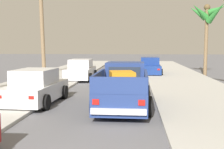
% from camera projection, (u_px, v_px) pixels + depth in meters
% --- Properties ---
extents(sidewalk_left, '(4.79, 60.00, 0.12)m').
position_uv_depth(sidewalk_left, '(25.00, 89.00, 17.18)').
color(sidewalk_left, '#B2AFA8').
rests_on(sidewalk_left, ground).
extents(sidewalk_right, '(4.79, 60.00, 0.12)m').
position_uv_depth(sidewalk_right, '(195.00, 91.00, 16.42)').
color(sidewalk_right, '#B2AFA8').
rests_on(sidewalk_right, ground).
extents(curb_left, '(0.16, 60.00, 0.10)m').
position_uv_depth(curb_left, '(42.00, 89.00, 17.10)').
color(curb_left, silver).
rests_on(curb_left, ground).
extents(curb_right, '(0.16, 60.00, 0.10)m').
position_uv_depth(curb_right, '(177.00, 91.00, 16.50)').
color(curb_right, silver).
rests_on(curb_right, ground).
extents(pickup_truck, '(2.28, 5.24, 1.80)m').
position_uv_depth(pickup_truck, '(123.00, 88.00, 12.40)').
color(pickup_truck, navy).
rests_on(pickup_truck, ground).
extents(car_left_near, '(2.03, 4.26, 1.54)m').
position_uv_depth(car_left_near, '(81.00, 70.00, 22.26)').
color(car_left_near, silver).
rests_on(car_left_near, ground).
extents(car_left_mid, '(2.17, 4.32, 1.54)m').
position_uv_depth(car_left_mid, '(36.00, 88.00, 13.21)').
color(car_left_mid, silver).
rests_on(car_left_mid, ground).
extents(car_right_mid, '(2.04, 4.27, 1.54)m').
position_uv_depth(car_right_mid, '(150.00, 67.00, 25.99)').
color(car_right_mid, navy).
rests_on(car_right_mid, ground).
extents(palm_tree_right_mid, '(3.13, 3.92, 6.07)m').
position_uv_depth(palm_tree_right_mid, '(207.00, 16.00, 24.84)').
color(palm_tree_right_mid, brown).
rests_on(palm_tree_right_mid, ground).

